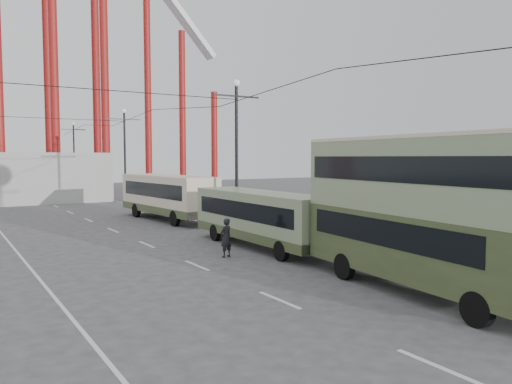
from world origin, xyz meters
TOP-DOWN VIEW (x-y plane):
  - ground at (0.00, 0.00)m, footprint 160.00×160.00m
  - road_markings at (-0.86, 19.70)m, footprint 12.52×120.00m
  - lamp_post_mid at (5.60, 18.00)m, footprint 3.20×0.44m
  - lamp_post_far at (5.60, 40.00)m, footprint 3.20×0.44m
  - lamp_post_distant at (5.60, 62.00)m, footprint 3.20×0.44m
  - double_decker_bus at (3.44, 2.08)m, footprint 3.47×10.01m
  - single_decker_green at (3.57, 12.17)m, footprint 2.40×9.95m
  - single_decker_cream at (3.93, 25.09)m, footprint 3.42×10.57m
  - pedestrian at (0.90, 10.93)m, footprint 0.75×0.61m

SIDE VIEW (x-z plane):
  - ground at x=0.00m, z-range 0.00..0.00m
  - road_markings at x=-0.86m, z-range 0.00..0.01m
  - pedestrian at x=0.90m, z-range 0.00..1.78m
  - single_decker_green at x=3.57m, z-range 0.18..2.99m
  - single_decker_cream at x=3.93m, z-range 0.21..3.44m
  - double_decker_bus at x=3.44m, z-range 0.32..5.58m
  - lamp_post_mid at x=5.60m, z-range 0.02..9.34m
  - lamp_post_far at x=5.60m, z-range 0.02..9.34m
  - lamp_post_distant at x=5.60m, z-range 0.02..9.34m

